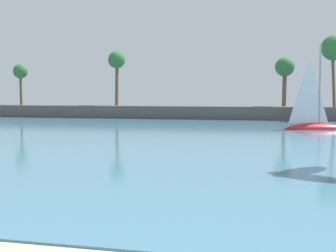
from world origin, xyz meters
The scene contains 3 objects.
sea centered at (0.00, 55.60, 0.03)m, with size 220.00×94.41×0.06m, color teal.
palm_headland centered at (2.67, 62.84, 2.25)m, with size 98.60×6.00×12.06m.
sailboat_mid_bay centered at (6.19, 45.38, 0.85)m, with size 6.29×3.35×8.73m.
Camera 1 is at (3.28, -0.75, 3.35)m, focal length 49.52 mm.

